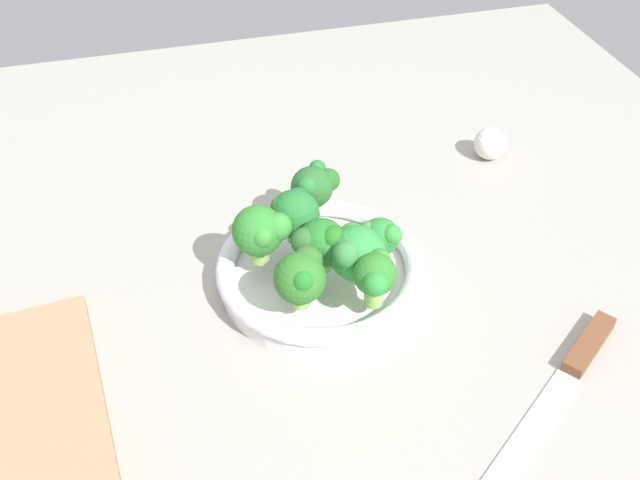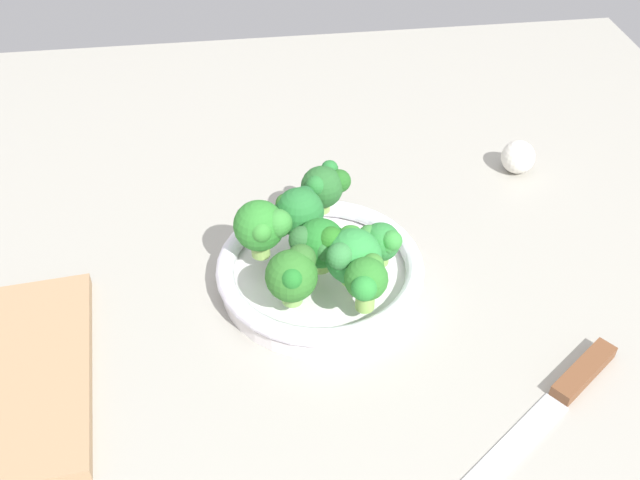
% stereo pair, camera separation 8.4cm
% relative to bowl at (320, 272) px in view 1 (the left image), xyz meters
% --- Properties ---
extents(ground_plane, '(1.30, 1.30, 0.03)m').
position_rel_bowl_xyz_m(ground_plane, '(0.03, -0.01, -0.03)').
color(ground_plane, '#A5A297').
extents(bowl, '(0.24, 0.24, 0.04)m').
position_rel_bowl_xyz_m(bowl, '(0.00, 0.00, 0.00)').
color(bowl, white).
rests_on(bowl, ground_plane).
extents(broccoli_floret_0, '(0.06, 0.07, 0.07)m').
position_rel_bowl_xyz_m(broccoli_floret_0, '(0.02, 0.06, 0.06)').
color(broccoli_floret_0, '#95C05D').
rests_on(broccoli_floret_0, bowl).
extents(broccoli_floret_1, '(0.06, 0.06, 0.07)m').
position_rel_bowl_xyz_m(broccoli_floret_1, '(-0.02, 0.00, 0.06)').
color(broccoli_floret_1, '#90BF5A').
rests_on(broccoli_floret_1, bowl).
extents(broccoli_floret_2, '(0.05, 0.05, 0.05)m').
position_rel_bowl_xyz_m(broccoli_floret_2, '(-0.01, -0.07, 0.05)').
color(broccoli_floret_2, '#9AD861').
rests_on(broccoli_floret_2, bowl).
extents(broccoli_floret_3, '(0.07, 0.07, 0.07)m').
position_rel_bowl_xyz_m(broccoli_floret_3, '(-0.04, -0.03, 0.06)').
color(broccoli_floret_3, '#86C453').
rests_on(broccoli_floret_3, bowl).
extents(broccoli_floret_4, '(0.06, 0.06, 0.07)m').
position_rel_bowl_xyz_m(broccoli_floret_4, '(-0.06, 0.04, 0.06)').
color(broccoli_floret_4, '#98D367').
rests_on(broccoli_floret_4, bowl).
extents(broccoli_floret_5, '(0.06, 0.05, 0.07)m').
position_rel_bowl_xyz_m(broccoli_floret_5, '(-0.08, -0.04, 0.06)').
color(broccoli_floret_5, '#8DBF58').
rests_on(broccoli_floret_5, bowl).
extents(broccoli_floret_6, '(0.06, 0.06, 0.07)m').
position_rel_bowl_xyz_m(broccoli_floret_6, '(0.04, 0.02, 0.06)').
color(broccoli_floret_6, '#93C95E').
rests_on(broccoli_floret_6, bowl).
extents(broccoli_floret_7, '(0.06, 0.06, 0.06)m').
position_rel_bowl_xyz_m(broccoli_floret_7, '(0.09, -0.02, 0.06)').
color(broccoli_floret_7, '#9DCD62').
rests_on(broccoli_floret_7, bowl).
extents(knife, '(0.18, 0.23, 0.01)m').
position_rel_bowl_xyz_m(knife, '(-0.20, -0.22, -0.01)').
color(knife, silver).
rests_on(knife, ground_plane).
extents(cutting_board, '(0.29, 0.19, 0.02)m').
position_rel_bowl_xyz_m(cutting_board, '(-0.11, 0.34, -0.01)').
color(cutting_board, tan).
rests_on(cutting_board, ground_plane).
extents(garlic_bulb, '(0.05, 0.05, 0.05)m').
position_rel_bowl_xyz_m(garlic_bulb, '(0.20, -0.31, 0.00)').
color(garlic_bulb, silver).
rests_on(garlic_bulb, ground_plane).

